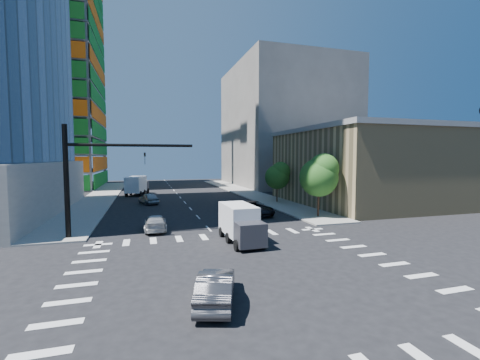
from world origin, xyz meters
name	(u,v)px	position (x,y,z in m)	size (l,w,h in m)	color
ground	(250,274)	(0.00, 0.00, 0.00)	(160.00, 160.00, 0.00)	black
road_markings	(250,274)	(0.00, 0.00, 0.01)	(20.00, 20.00, 0.01)	silver
sidewalk_ne	(246,192)	(12.50, 40.00, 0.07)	(5.00, 60.00, 0.15)	gray
sidewalk_nw	(101,197)	(-12.50, 40.00, 0.07)	(5.00, 60.00, 0.15)	gray
construction_building	(34,72)	(-27.41, 61.93, 24.61)	(25.16, 34.50, 70.60)	gray
commercial_building	(367,166)	(25.00, 22.00, 5.31)	(20.50, 22.50, 10.60)	tan
bg_building_ne	(284,127)	(27.00, 55.00, 14.00)	(24.00, 30.00, 28.00)	slate
signal_mast_nw	(87,170)	(-10.00, 11.50, 5.49)	(10.20, 0.40, 9.00)	black
tree_south	(320,175)	(12.63, 13.90, 4.69)	(4.16, 4.16, 6.82)	#382316
tree_north	(278,175)	(12.93, 25.90, 3.99)	(3.54, 3.52, 5.78)	#382316
car_nb_far	(254,208)	(6.30, 17.33, 0.78)	(2.57, 5.58, 1.55)	black
car_sb_near	(155,223)	(-4.72, 12.68, 0.69)	(1.93, 4.74, 1.38)	#B4B4B4
car_sb_mid	(149,198)	(-5.07, 30.01, 0.78)	(1.85, 4.60, 1.57)	#A0A3A7
car_sb_cross	(216,287)	(-2.58, -2.97, 0.73)	(1.55, 4.44, 1.46)	#424146
box_truck_near	(242,227)	(1.50, 6.50, 1.25)	(2.38, 5.42, 2.82)	black
box_truck_far	(138,187)	(-6.76, 42.17, 1.44)	(4.14, 6.68, 3.26)	black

